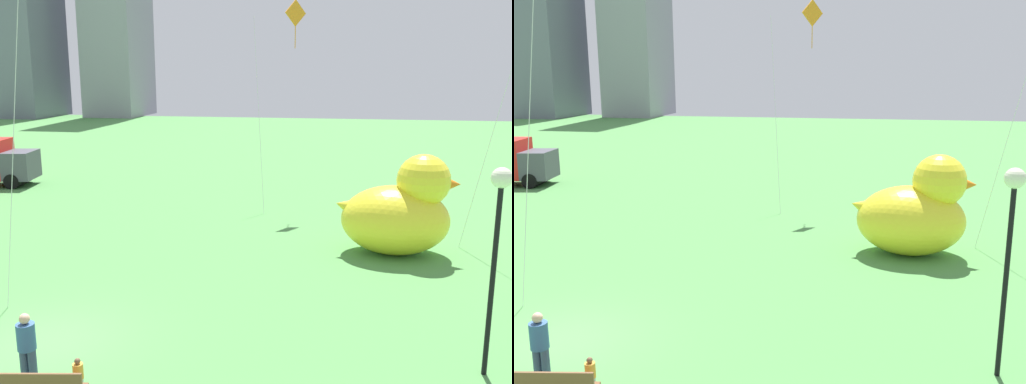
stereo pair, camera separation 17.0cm
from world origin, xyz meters
TOP-DOWN VIEW (x-y plane):
  - ground_plane at (0.00, 0.00)m, footprint 140.00×140.00m
  - person_adult at (0.68, -1.82)m, footprint 0.41×0.41m
  - person_child at (2.09, -2.19)m, footprint 0.23×0.23m
  - giant_inflatable_duck at (9.55, 9.23)m, footprint 4.72×3.03m
  - lamppost at (10.99, 0.40)m, footprint 0.46×0.46m
  - city_skyline at (-12.24, 70.92)m, footprint 86.29×18.34m
  - kite_orange at (4.48, 16.66)m, footprint 2.80×3.51m

SIDE VIEW (x-z plane):
  - ground_plane at x=0.00m, z-range 0.00..0.00m
  - person_child at x=2.09m, z-range 0.05..0.98m
  - person_adult at x=0.68m, z-range 0.09..1.77m
  - giant_inflatable_duck at x=9.55m, z-range -0.29..3.62m
  - lamppost at x=10.99m, z-range 1.27..6.20m
  - kite_orange at x=4.48m, z-range 4.13..14.48m
  - city_skyline at x=-12.24m, z-range -4.08..31.88m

